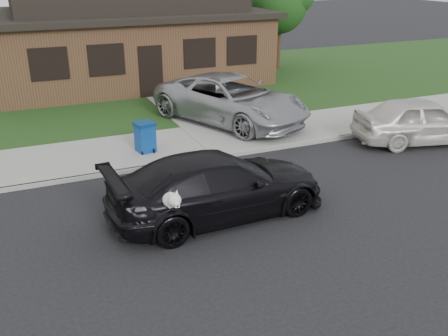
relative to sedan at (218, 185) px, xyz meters
name	(u,v)px	position (x,y,z in m)	size (l,w,h in m)	color
ground	(110,240)	(-2.55, -0.19, -0.74)	(120.00, 120.00, 0.00)	black
sidewalk	(76,159)	(-2.55, 4.81, -0.68)	(60.00, 3.00, 0.12)	gray
curb	(84,177)	(-2.55, 3.31, -0.68)	(60.00, 0.12, 0.12)	gray
lawn	(50,97)	(-2.55, 12.81, -0.68)	(60.00, 13.00, 0.13)	#193814
driveway	(204,99)	(3.45, 9.81, -0.67)	(4.50, 13.00, 0.14)	gray
sedan	(218,185)	(0.00, 0.00, 0.00)	(5.22, 2.55, 1.48)	black
minivan	(231,99)	(3.08, 6.18, 0.22)	(2.72, 5.89, 1.64)	#9EA0A5
white_compact	(423,120)	(8.00, 2.07, 0.00)	(1.76, 4.38, 1.49)	silver
recycling_bin	(145,137)	(-0.52, 4.46, -0.16)	(0.64, 0.64, 0.92)	navy
house	(127,37)	(1.45, 14.80, 1.39)	(12.60, 8.60, 4.65)	#422B1C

